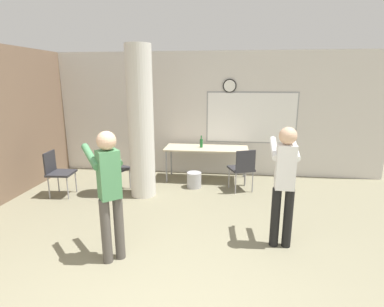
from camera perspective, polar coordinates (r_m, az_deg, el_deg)
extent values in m
cube|color=silver|center=(6.99, 2.47, 7.44)|extent=(8.00, 0.12, 2.80)
cylinder|color=black|center=(6.85, 7.18, 12.67)|extent=(0.30, 0.03, 0.30)
cylinder|color=white|center=(6.83, 7.18, 12.67)|extent=(0.25, 0.01, 0.25)
cube|color=#99999E|center=(6.92, 11.22, 6.71)|extent=(2.02, 0.01, 1.16)
cube|color=white|center=(6.92, 11.22, 6.71)|extent=(1.96, 0.02, 1.10)
cylinder|color=silver|center=(5.63, -9.72, 5.67)|extent=(0.47, 0.47, 2.80)
cube|color=beige|center=(6.57, 2.77, 1.01)|extent=(1.81, 0.68, 0.03)
cylinder|color=gray|center=(6.51, -4.89, -2.50)|extent=(0.04, 0.04, 0.71)
cylinder|color=gray|center=(6.39, 10.12, -3.00)|extent=(0.04, 0.04, 0.71)
cylinder|color=gray|center=(7.03, -3.97, -1.22)|extent=(0.04, 0.04, 0.71)
cylinder|color=gray|center=(6.92, 9.90, -1.66)|extent=(0.04, 0.04, 0.71)
cylinder|color=#1E6B2D|center=(6.56, 1.78, 1.96)|extent=(0.06, 0.06, 0.18)
cylinder|color=#1E6B2D|center=(6.53, 1.79, 3.08)|extent=(0.03, 0.03, 0.08)
cylinder|color=#B2B2B7|center=(6.24, 0.41, -5.04)|extent=(0.30, 0.30, 0.32)
cube|color=#2D2D33|center=(6.09, 9.32, -2.85)|extent=(0.57, 0.57, 0.04)
cube|color=#2D2D33|center=(5.85, 10.19, -1.35)|extent=(0.38, 0.17, 0.40)
cylinder|color=#99999E|center=(6.39, 10.09, -4.29)|extent=(0.02, 0.02, 0.43)
cylinder|color=#99999E|center=(6.25, 7.06, -4.58)|extent=(0.02, 0.02, 0.43)
cylinder|color=#99999E|center=(6.08, 11.46, -5.31)|extent=(0.02, 0.02, 0.43)
cylinder|color=#99999E|center=(5.94, 8.31, -5.64)|extent=(0.02, 0.02, 0.43)
cube|color=#2D2D33|center=(6.25, -23.61, -3.45)|extent=(0.47, 0.47, 0.04)
cube|color=#2D2D33|center=(6.28, -25.47, -1.45)|extent=(0.06, 0.40, 0.40)
cylinder|color=#99999E|center=(6.09, -22.61, -6.13)|extent=(0.02, 0.02, 0.43)
cylinder|color=#99999E|center=(6.39, -21.24, -5.05)|extent=(0.02, 0.02, 0.43)
cylinder|color=#99999E|center=(6.25, -25.61, -5.92)|extent=(0.02, 0.02, 0.43)
cylinder|color=#99999E|center=(6.55, -24.13, -4.89)|extent=(0.02, 0.02, 0.43)
cube|color=#2D2D33|center=(6.20, -14.19, -2.81)|extent=(0.56, 0.56, 0.04)
cube|color=#2D2D33|center=(5.99, -15.60, -1.29)|extent=(0.38, 0.16, 0.40)
cylinder|color=#99999E|center=(6.28, -11.74, -4.69)|extent=(0.02, 0.02, 0.43)
cylinder|color=#99999E|center=(6.51, -14.22, -4.17)|extent=(0.02, 0.02, 0.43)
cylinder|color=#99999E|center=(6.03, -13.88, -5.63)|extent=(0.02, 0.02, 0.43)
cylinder|color=#99999E|center=(6.26, -16.39, -5.05)|extent=(0.02, 0.02, 0.43)
cylinder|color=black|center=(4.24, 17.80, -11.65)|extent=(0.12, 0.12, 0.82)
cylinder|color=black|center=(4.21, 15.57, -11.62)|extent=(0.12, 0.12, 0.82)
cube|color=white|center=(3.98, 17.39, -2.47)|extent=(0.25, 0.20, 0.58)
sphere|color=#D8AD8C|center=(3.89, 17.82, 3.22)|extent=(0.22, 0.22, 0.22)
cylinder|color=white|center=(4.18, 18.95, 0.85)|extent=(0.11, 0.52, 0.23)
cylinder|color=white|center=(4.14, 15.35, 1.00)|extent=(0.11, 0.52, 0.23)
cube|color=white|center=(4.37, 15.06, 1.71)|extent=(0.04, 0.13, 0.04)
cylinder|color=#514C47|center=(3.91, -13.72, -13.58)|extent=(0.12, 0.12, 0.82)
cylinder|color=#514C47|center=(3.87, -16.06, -14.06)|extent=(0.12, 0.12, 0.82)
cube|color=#4C8C59|center=(3.62, -15.58, -3.90)|extent=(0.31, 0.30, 0.58)
sphere|color=#D8AD8C|center=(3.52, -16.00, 2.36)|extent=(0.22, 0.22, 0.22)
cylinder|color=#4C8C59|center=(3.82, -14.95, 0.03)|extent=(0.40, 0.45, 0.23)
cylinder|color=#4C8C59|center=(3.75, -18.77, -0.50)|extent=(0.40, 0.45, 0.23)
cube|color=white|center=(3.97, -19.63, 0.24)|extent=(0.11, 0.12, 0.04)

